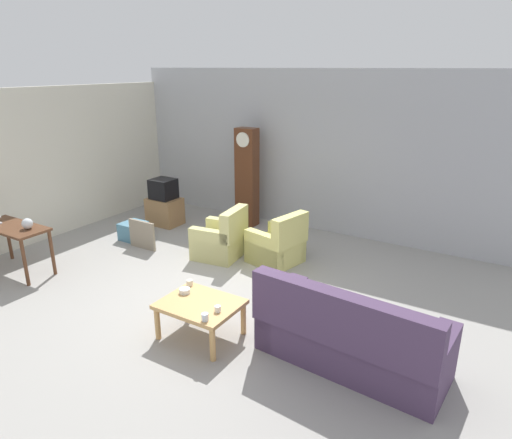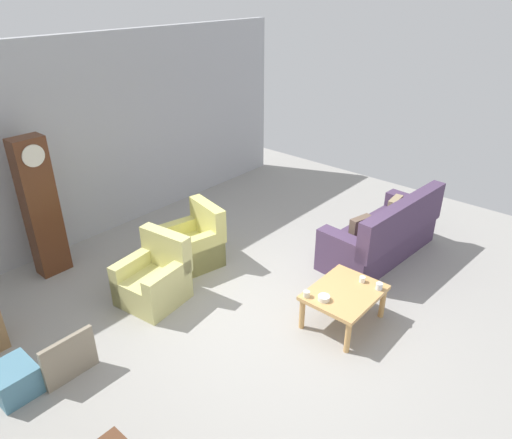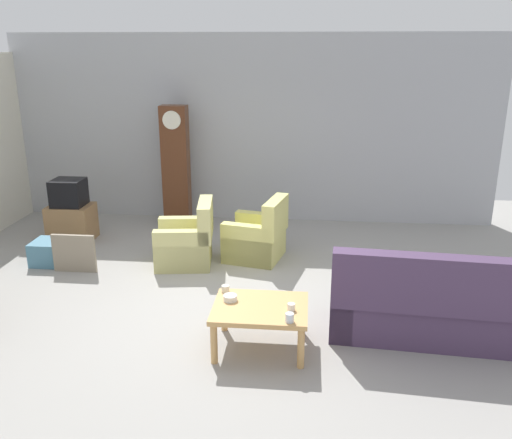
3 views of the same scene
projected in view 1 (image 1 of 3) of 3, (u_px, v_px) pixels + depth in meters
name	position (u px, v px, depth m)	size (l,w,h in m)	color
ground_plane	(207.00, 297.00, 6.64)	(10.40, 10.40, 0.00)	#999691
garage_door_wall	(313.00, 152.00, 9.03)	(8.40, 0.16, 3.20)	#ADAFB5
pegboard_wall_left	(42.00, 165.00, 8.57)	(0.12, 6.40, 2.88)	silver
couch_floral	(349.00, 338.00, 5.00)	(2.16, 1.04, 1.04)	#4C3856
armchair_olive_near	(221.00, 241.00, 7.94)	(0.88, 0.86, 0.92)	#CCC67A
armchair_olive_far	(278.00, 246.00, 7.70)	(0.94, 0.91, 0.92)	#DBD574
coffee_table_wood	(200.00, 307.00, 5.54)	(0.96, 0.76, 0.48)	tan
console_table_dark	(13.00, 233.00, 7.25)	(1.30, 0.56, 0.80)	#56331E
grandfather_clock	(247.00, 177.00, 9.36)	(0.44, 0.30, 2.05)	#562D19
tv_stand_cabinet	(165.00, 211.00, 9.62)	(0.68, 0.52, 0.57)	#997047
tv_crt	(163.00, 189.00, 9.46)	(0.48, 0.44, 0.42)	black
framed_picture_leaning	(142.00, 235.00, 8.33)	(0.60, 0.05, 0.53)	gray
storage_box_blue	(133.00, 231.00, 8.81)	(0.42, 0.46, 0.34)	teal
glass_dome_cloche	(27.00, 224.00, 7.06)	(0.17, 0.17, 0.17)	silver
cup_white_porcelain	(218.00, 309.00, 5.30)	(0.08, 0.08, 0.07)	white
cup_blue_rimmed	(205.00, 317.00, 5.11)	(0.08, 0.08, 0.09)	silver
cup_cream_tall	(190.00, 283.00, 5.94)	(0.08, 0.08, 0.07)	beige
bowl_white_stacked	(185.00, 291.00, 5.75)	(0.14, 0.14, 0.06)	white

